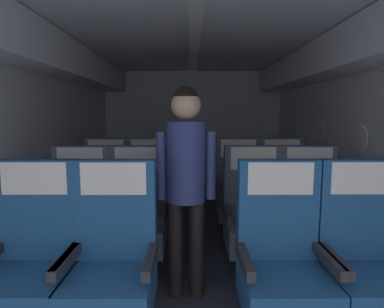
% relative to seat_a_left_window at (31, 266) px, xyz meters
% --- Properties ---
extents(ground, '(3.53, 6.24, 0.02)m').
position_rel_seat_a_left_window_xyz_m(ground, '(1.00, 1.30, -0.47)').
color(ground, '#2D3342').
extents(fuselage_shell, '(3.41, 5.89, 2.20)m').
position_rel_seat_a_left_window_xyz_m(fuselage_shell, '(1.00, 1.55, 1.14)').
color(fuselage_shell, silver).
rests_on(fuselage_shell, ground).
extents(seat_a_left_window, '(0.53, 0.51, 1.09)m').
position_rel_seat_a_left_window_xyz_m(seat_a_left_window, '(0.00, 0.00, 0.00)').
color(seat_a_left_window, '#38383D').
rests_on(seat_a_left_window, ground).
extents(seat_a_left_aisle, '(0.53, 0.51, 1.09)m').
position_rel_seat_a_left_window_xyz_m(seat_a_left_aisle, '(0.49, -0.01, 0.00)').
color(seat_a_left_aisle, '#38383D').
rests_on(seat_a_left_aisle, ground).
extents(seat_a_right_aisle, '(0.53, 0.51, 1.09)m').
position_rel_seat_a_left_window_xyz_m(seat_a_right_aisle, '(2.02, -0.00, 0.00)').
color(seat_a_right_aisle, '#38383D').
rests_on(seat_a_right_aisle, ground).
extents(seat_a_right_window, '(0.53, 0.51, 1.09)m').
position_rel_seat_a_left_window_xyz_m(seat_a_right_window, '(1.51, -0.01, 0.00)').
color(seat_a_right_window, '#38383D').
rests_on(seat_a_right_window, ground).
extents(seat_b_left_window, '(0.53, 0.51, 1.09)m').
position_rel_seat_a_left_window_xyz_m(seat_b_left_window, '(-0.01, 0.86, 0.00)').
color(seat_b_left_window, '#38383D').
rests_on(seat_b_left_window, ground).
extents(seat_b_left_aisle, '(0.53, 0.51, 1.09)m').
position_rel_seat_a_left_window_xyz_m(seat_b_left_aisle, '(0.49, 0.87, 0.00)').
color(seat_b_left_aisle, '#38383D').
rests_on(seat_b_left_aisle, ground).
extents(seat_b_right_aisle, '(0.53, 0.51, 1.09)m').
position_rel_seat_a_left_window_xyz_m(seat_b_right_aisle, '(2.01, 0.86, 0.00)').
color(seat_b_right_aisle, '#38383D').
rests_on(seat_b_right_aisle, ground).
extents(seat_b_right_window, '(0.53, 0.51, 1.09)m').
position_rel_seat_a_left_window_xyz_m(seat_b_right_window, '(1.51, 0.87, 0.00)').
color(seat_b_right_window, '#38383D').
rests_on(seat_b_right_window, ground).
extents(seat_c_left_window, '(0.53, 0.51, 1.09)m').
position_rel_seat_a_left_window_xyz_m(seat_c_left_window, '(-0.01, 1.72, 0.00)').
color(seat_c_left_window, '#38383D').
rests_on(seat_c_left_window, ground).
extents(seat_c_left_aisle, '(0.53, 0.51, 1.09)m').
position_rel_seat_a_left_window_xyz_m(seat_c_left_aisle, '(0.49, 1.71, 0.00)').
color(seat_c_left_aisle, '#38383D').
rests_on(seat_c_left_aisle, ground).
extents(seat_c_right_aisle, '(0.53, 0.51, 1.09)m').
position_rel_seat_a_left_window_xyz_m(seat_c_right_aisle, '(2.01, 1.72, 0.00)').
color(seat_c_right_aisle, '#38383D').
rests_on(seat_c_right_aisle, ground).
extents(seat_c_right_window, '(0.53, 0.51, 1.09)m').
position_rel_seat_a_left_window_xyz_m(seat_c_right_window, '(1.51, 1.72, 0.00)').
color(seat_c_right_window, '#38383D').
rests_on(seat_c_right_window, ground).
extents(flight_attendant, '(0.43, 0.28, 1.56)m').
position_rel_seat_a_left_window_xyz_m(flight_attendant, '(0.93, 0.45, 0.50)').
color(flight_attendant, black).
rests_on(flight_attendant, ground).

